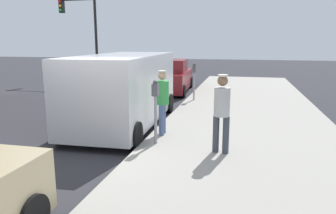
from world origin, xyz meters
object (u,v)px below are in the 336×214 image
traffic_light_corner (83,25)px  parking_meter_far (194,75)px  parked_sedan_ahead (170,77)px  parked_van (125,88)px  pedestrian_in_gray (222,109)px  pedestrian_in_green (162,98)px  parking_meter_near (155,101)px

traffic_light_corner → parking_meter_far: bearing=-34.6°
parked_sedan_ahead → parking_meter_far: bearing=-59.4°
parked_van → pedestrian_in_gray: bearing=-35.9°
parking_meter_far → parked_sedan_ahead: bearing=120.6°
parked_van → pedestrian_in_green: bearing=-37.7°
parked_van → traffic_light_corner: (-6.23, 9.31, 2.36)m
parking_meter_far → traffic_light_corner: 9.68m
pedestrian_in_green → traffic_light_corner: size_ratio=0.32×
parking_meter_far → pedestrian_in_gray: bearing=-75.9°
parked_van → parking_meter_far: bearing=69.3°
parking_meter_far → pedestrian_in_green: bearing=-90.5°
parking_meter_near → traffic_light_corner: bearing=124.5°
parking_meter_far → pedestrian_in_green: (-0.04, -5.10, -0.08)m
parking_meter_far → pedestrian_in_gray: pedestrian_in_gray is taller
parking_meter_near → parked_van: 2.44m
parking_meter_far → pedestrian_in_green: pedestrian_in_green is taller
parking_meter_far → parked_sedan_ahead: size_ratio=0.34×
pedestrian_in_gray → parked_van: 3.76m
pedestrian_in_green → traffic_light_corner: 13.18m
parking_meter_far → traffic_light_corner: traffic_light_corner is taller
parking_meter_near → pedestrian_in_green: size_ratio=0.91×
pedestrian_in_green → parking_meter_near: bearing=-87.1°
parking_meter_near → pedestrian_in_green: (-0.04, 0.79, -0.08)m
parked_sedan_ahead → traffic_light_corner: bearing=157.3°
parked_van → traffic_light_corner: 11.45m
parked_van → traffic_light_corner: bearing=123.8°
parked_van → parked_sedan_ahead: bearing=91.3°
parked_van → parked_sedan_ahead: size_ratio=1.17×
pedestrian_in_gray → parking_meter_near: bearing=169.5°
parking_meter_near → parked_van: bearing=128.0°
traffic_light_corner → pedestrian_in_green: bearing=-53.6°
pedestrian_in_gray → pedestrian_in_green: bearing=145.8°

